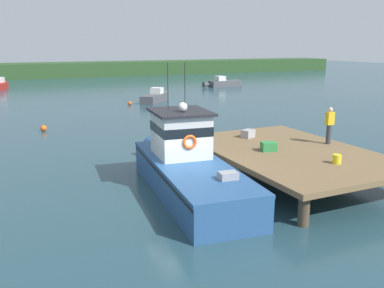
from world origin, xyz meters
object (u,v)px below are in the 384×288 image
(crate_single_by_cleat, at_px, (269,147))
(crate_single_far, at_px, (248,134))
(moored_boat_far_right, at_px, (223,83))
(mooring_buoy_inshore, at_px, (130,103))
(mooring_buoy_spare_mooring, at_px, (44,128))
(main_fishing_boat, at_px, (186,164))
(deckhand_by_the_boat, at_px, (329,125))
(bait_bucket, at_px, (337,159))
(moored_boat_far_left, at_px, (156,97))

(crate_single_by_cleat, xyz_separation_m, crate_single_far, (0.61, 2.53, -0.00))
(moored_boat_far_right, xyz_separation_m, mooring_buoy_inshore, (-16.21, -11.45, -0.31))
(mooring_buoy_spare_mooring, relative_size, mooring_buoy_inshore, 1.11)
(main_fishing_boat, bearing_deg, deckhand_by_the_boat, -2.72)
(crate_single_by_cleat, height_order, mooring_buoy_spare_mooring, crate_single_by_cleat)
(crate_single_by_cleat, relative_size, crate_single_far, 1.00)
(main_fishing_boat, distance_m, moored_boat_far_right, 40.39)
(crate_single_by_cleat, distance_m, bait_bucket, 2.87)
(bait_bucket, distance_m, moored_boat_far_right, 40.73)
(deckhand_by_the_boat, bearing_deg, crate_single_by_cleat, 178.63)
(crate_single_far, bearing_deg, mooring_buoy_inshore, 88.86)
(deckhand_by_the_boat, xyz_separation_m, moored_boat_far_left, (0.93, 24.72, -1.60))
(crate_single_by_cleat, bearing_deg, bait_bucket, -65.46)
(bait_bucket, xyz_separation_m, mooring_buoy_spare_mooring, (-8.68, 16.89, -1.17))
(bait_bucket, bearing_deg, deckhand_by_the_boat, 52.71)
(main_fishing_boat, height_order, mooring_buoy_spare_mooring, main_fishing_boat)
(moored_boat_far_left, bearing_deg, mooring_buoy_spare_mooring, -138.08)
(main_fishing_boat, xyz_separation_m, crate_single_by_cleat, (3.65, -0.25, 0.38))
(bait_bucket, bearing_deg, main_fishing_boat, 149.44)
(moored_boat_far_right, distance_m, mooring_buoy_spare_mooring, 32.14)
(crate_single_by_cleat, xyz_separation_m, moored_boat_far_left, (4.06, 24.64, -0.93))
(main_fishing_boat, height_order, mooring_buoy_inshore, main_fishing_boat)
(crate_single_far, height_order, moored_boat_far_right, crate_single_far)
(deckhand_by_the_boat, xyz_separation_m, mooring_buoy_inshore, (-2.10, 23.44, -1.88))
(crate_single_by_cleat, relative_size, moored_boat_far_right, 0.11)
(crate_single_far, bearing_deg, mooring_buoy_spare_mooring, 124.56)
(crate_single_by_cleat, distance_m, mooring_buoy_spare_mooring, 16.17)
(bait_bucket, bearing_deg, moored_boat_far_left, 84.00)
(moored_boat_far_right, xyz_separation_m, mooring_buoy_spare_mooring, (-24.72, -20.53, -0.29))
(deckhand_by_the_boat, relative_size, mooring_buoy_spare_mooring, 4.13)
(crate_single_far, distance_m, mooring_buoy_inshore, 20.87)
(bait_bucket, relative_size, moored_boat_far_right, 0.06)
(moored_boat_far_right, height_order, mooring_buoy_inshore, moored_boat_far_right)
(crate_single_by_cleat, bearing_deg, mooring_buoy_spare_mooring, 117.67)
(main_fishing_boat, relative_size, bait_bucket, 29.23)
(moored_boat_far_left, relative_size, moored_boat_far_right, 0.83)
(crate_single_by_cleat, bearing_deg, main_fishing_boat, 176.13)
(moored_boat_far_right, bearing_deg, crate_single_far, -117.25)
(crate_single_by_cleat, distance_m, crate_single_far, 2.60)
(mooring_buoy_spare_mooring, bearing_deg, moored_boat_far_right, 39.71)
(moored_boat_far_right, bearing_deg, main_fishing_boat, -121.14)
(moored_boat_far_left, xyz_separation_m, mooring_buoy_inshore, (-3.03, -1.28, -0.28))
(crate_single_far, bearing_deg, main_fishing_boat, -151.81)
(crate_single_by_cleat, height_order, mooring_buoy_inshore, crate_single_by_cleat)
(deckhand_by_the_boat, height_order, mooring_buoy_spare_mooring, deckhand_by_the_boat)
(deckhand_by_the_boat, relative_size, moored_boat_far_right, 0.29)
(bait_bucket, distance_m, mooring_buoy_inshore, 26.00)
(mooring_buoy_inshore, bearing_deg, mooring_buoy_spare_mooring, -133.14)
(deckhand_by_the_boat, distance_m, mooring_buoy_inshore, 23.61)
(mooring_buoy_spare_mooring, xyz_separation_m, mooring_buoy_inshore, (8.51, 9.08, -0.02))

